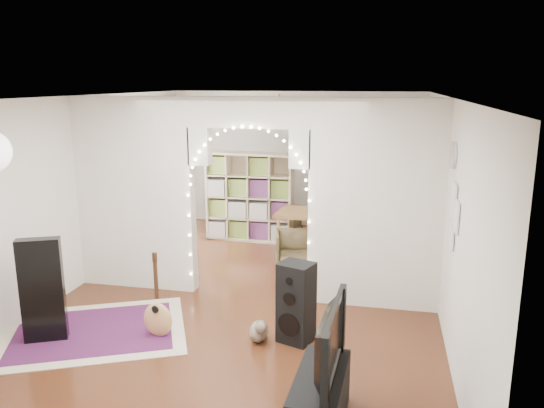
% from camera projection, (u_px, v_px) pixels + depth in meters
% --- Properties ---
extents(floor, '(7.50, 7.50, 0.00)m').
position_uv_depth(floor, '(251.00, 294.00, 7.38)').
color(floor, black).
rests_on(floor, ground).
extents(ceiling, '(5.00, 7.50, 0.02)m').
position_uv_depth(ceiling, '(249.00, 97.00, 6.77)').
color(ceiling, white).
rests_on(ceiling, wall_back).
extents(wall_back, '(5.00, 0.02, 2.70)m').
position_uv_depth(wall_back, '(296.00, 160.00, 10.65)').
color(wall_back, silver).
rests_on(wall_back, floor).
extents(wall_front, '(5.00, 0.02, 2.70)m').
position_uv_depth(wall_front, '(109.00, 321.00, 3.50)').
color(wall_front, silver).
rests_on(wall_front, floor).
extents(wall_left, '(0.02, 7.50, 2.70)m').
position_uv_depth(wall_left, '(81.00, 192.00, 7.58)').
color(wall_left, silver).
rests_on(wall_left, floor).
extents(wall_right, '(0.02, 7.50, 2.70)m').
position_uv_depth(wall_right, '(445.00, 209.00, 6.57)').
color(wall_right, silver).
rests_on(wall_right, floor).
extents(divider_wall, '(5.00, 0.20, 2.70)m').
position_uv_depth(divider_wall, '(250.00, 194.00, 7.06)').
color(divider_wall, silver).
rests_on(divider_wall, floor).
extents(fairy_lights, '(1.64, 0.04, 1.60)m').
position_uv_depth(fairy_lights, '(247.00, 187.00, 6.90)').
color(fairy_lights, '#FFEABF').
rests_on(fairy_lights, divider_wall).
extents(window, '(0.04, 1.20, 1.40)m').
position_uv_depth(window, '(138.00, 163.00, 9.26)').
color(window, white).
rests_on(window, wall_left).
extents(wall_clock, '(0.03, 0.31, 0.31)m').
position_uv_depth(wall_clock, '(454.00, 155.00, 5.83)').
color(wall_clock, white).
rests_on(wall_clock, wall_right).
extents(picture_frames, '(0.02, 0.50, 0.70)m').
position_uv_depth(picture_frames, '(454.00, 217.00, 5.58)').
color(picture_frames, white).
rests_on(picture_frames, wall_right).
extents(ceiling_fan, '(1.10, 1.10, 0.30)m').
position_uv_depth(ceiling_fan, '(279.00, 112.00, 8.74)').
color(ceiling_fan, '#B37F3B').
rests_on(ceiling_fan, ceiling).
extents(area_rug, '(2.57, 2.32, 0.02)m').
position_uv_depth(area_rug, '(94.00, 331.00, 6.27)').
color(area_rug, maroon).
rests_on(area_rug, floor).
extents(guitar_case, '(0.48, 0.33, 1.21)m').
position_uv_depth(guitar_case, '(42.00, 291.00, 5.94)').
color(guitar_case, black).
rests_on(guitar_case, floor).
extents(acoustic_guitar, '(0.37, 0.21, 0.87)m').
position_uv_depth(acoustic_guitar, '(157.00, 306.00, 6.07)').
color(acoustic_guitar, tan).
rests_on(acoustic_guitar, floor).
extents(tabby_cat, '(0.32, 0.48, 0.32)m').
position_uv_depth(tabby_cat, '(259.00, 331.00, 6.02)').
color(tabby_cat, brown).
rests_on(tabby_cat, floor).
extents(floor_speaker, '(0.45, 0.42, 0.93)m').
position_uv_depth(floor_speaker, '(296.00, 303.00, 5.95)').
color(floor_speaker, black).
rests_on(floor_speaker, floor).
extents(media_console, '(0.44, 1.02, 0.50)m').
position_uv_depth(media_console, '(320.00, 402.00, 4.48)').
color(media_console, black).
rests_on(media_console, floor).
extents(tv, '(0.19, 1.08, 0.62)m').
position_uv_depth(tv, '(321.00, 341.00, 4.35)').
color(tv, black).
rests_on(tv, media_console).
extents(bookcase, '(1.62, 0.52, 1.63)m').
position_uv_depth(bookcase, '(250.00, 197.00, 9.75)').
color(bookcase, beige).
rests_on(bookcase, floor).
extents(dining_table, '(1.28, 0.93, 0.76)m').
position_uv_depth(dining_table, '(314.00, 217.00, 8.86)').
color(dining_table, brown).
rests_on(dining_table, floor).
extents(flower_vase, '(0.20, 0.20, 0.19)m').
position_uv_depth(flower_vase, '(314.00, 207.00, 8.82)').
color(flower_vase, silver).
rests_on(flower_vase, dining_table).
extents(dining_chair_left, '(0.65, 0.67, 0.56)m').
position_uv_depth(dining_chair_left, '(283.00, 220.00, 10.21)').
color(dining_chair_left, brown).
rests_on(dining_chair_left, floor).
extents(dining_chair_right, '(0.71, 0.72, 0.55)m').
position_uv_depth(dining_chair_right, '(294.00, 248.00, 8.50)').
color(dining_chair_right, brown).
rests_on(dining_chair_right, floor).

